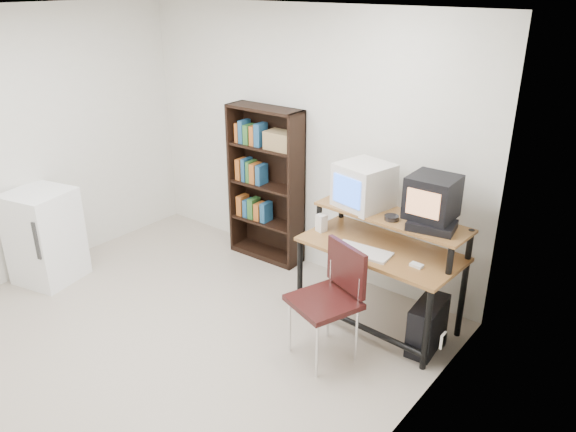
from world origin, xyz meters
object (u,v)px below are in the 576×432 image
Objects in this scene: computer_desk at (382,250)px; mini_fridge at (45,236)px; pc_tower at (428,325)px; bookshelf at (267,182)px; crt_monitor at (364,186)px; crt_tv at (432,197)px; school_chair at (332,290)px.

computer_desk is 3.28m from mini_fridge.
mini_fridge reaches higher than pc_tower.
mini_fridge is at bearing -130.02° from bookshelf.
computer_desk is at bearing -14.34° from crt_monitor.
crt_monitor is 1.27m from pc_tower.
crt_tv reaches higher than pc_tower.
crt_tv is (0.63, -0.02, 0.06)m from crt_monitor.
crt_monitor is at bearing 176.90° from crt_tv.
crt_tv is at bearing 24.30° from computer_desk.
crt_monitor reaches higher than mini_fridge.
school_chair is (0.23, -0.78, -0.58)m from crt_monitor.
mini_fridge is (-3.31, -1.50, -0.75)m from crt_tv.
crt_tv is 3.71m from mini_fridge.
computer_desk is 1.48× the size of mini_fridge.
school_chair is at bearing -141.81° from pc_tower.
bookshelf is at bearing 169.80° from computer_desk.
crt_monitor is 1.35m from bookshelf.
school_chair reaches higher than mini_fridge.
school_chair is at bearing -119.68° from crt_tv.
computer_desk is at bearing 164.91° from pc_tower.
school_chair is 3.00m from mini_fridge.
bookshelf is at bearing 165.65° from school_chair.
crt_tv reaches higher than computer_desk.
pc_tower is (0.80, -0.24, -0.95)m from crt_monitor.
computer_desk is at bearing -15.11° from bookshelf.
bookshelf is 2.26m from mini_fridge.
mini_fridge is at bearing -146.36° from school_chair.
bookshelf reaches higher than crt_monitor.
crt_monitor is 0.52× the size of school_chair.
crt_monitor is at bearing -11.89° from bookshelf.
bookshelf is (-2.09, 0.47, 0.63)m from pc_tower.
bookshelf reaches higher than crt_tv.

